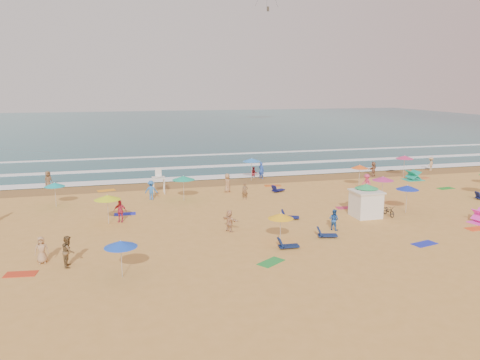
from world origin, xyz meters
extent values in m
plane|color=gold|center=(0.00, 0.00, 0.00)|extent=(220.00, 220.00, 0.00)
cube|color=#0C4756|center=(0.00, 84.00, 0.00)|extent=(220.00, 140.00, 0.18)
plane|color=olive|center=(0.00, 12.50, 0.01)|extent=(220.00, 220.00, 0.00)
cube|color=white|center=(0.00, 15.00, 0.10)|extent=(200.00, 2.20, 0.05)
cube|color=white|center=(0.00, 22.00, 0.10)|extent=(200.00, 1.60, 0.05)
cube|color=white|center=(0.00, 32.00, 0.10)|extent=(200.00, 1.20, 0.05)
cube|color=white|center=(6.68, -3.51, 1.00)|extent=(2.00, 2.00, 2.00)
cube|color=silver|center=(6.68, -3.51, 2.06)|extent=(2.20, 2.20, 0.12)
imported|color=black|center=(8.58, -3.81, 0.43)|extent=(0.62, 1.66, 0.86)
cone|color=#FE601A|center=(11.38, 6.15, 2.21)|extent=(1.73, 1.73, 0.35)
cone|color=#307FDA|center=(1.85, 12.50, 2.30)|extent=(1.99, 1.99, 0.35)
cone|color=#29B25D|center=(6.99, -2.95, 2.35)|extent=(1.84, 1.84, 0.35)
cone|color=#15AB83|center=(-6.59, 5.39, 2.10)|extent=(2.02, 2.02, 0.35)
cone|color=blue|center=(-12.24, -10.97, 1.91)|extent=(1.78, 1.78, 0.35)
cone|color=#D8EE19|center=(-13.10, -0.44, 2.07)|extent=(1.96, 1.96, 0.35)
cone|color=#D42F6B|center=(18.98, 9.84, 2.33)|extent=(1.97, 1.97, 0.35)
cone|color=#C62C7B|center=(10.47, 0.33, 2.16)|extent=(1.88, 1.88, 0.35)
cone|color=#15AAAE|center=(-17.57, 6.06, 1.94)|extent=(1.72, 1.72, 0.35)
cone|color=#FFB315|center=(-2.06, -7.96, 1.91)|extent=(1.69, 1.69, 0.35)
cone|color=#152FB8|center=(10.49, -3.31, 2.12)|extent=(1.79, 1.79, 0.35)
cube|color=#0E1E4A|center=(-1.83, -8.97, 0.17)|extent=(1.33, 0.63, 0.34)
cube|color=#101650|center=(0.66, -2.71, 0.17)|extent=(1.41, 0.96, 0.34)
cube|color=#102051|center=(1.52, -7.58, 0.17)|extent=(1.40, 0.86, 0.34)
cube|color=#0F124C|center=(2.87, 6.52, 0.17)|extent=(1.41, 1.06, 0.34)
cube|color=red|center=(-17.69, -9.14, 0.01)|extent=(1.80, 1.07, 0.03)
cube|color=#1E25C0|center=(-11.87, 2.04, 0.01)|extent=(1.72, 0.90, 0.03)
cube|color=#228B35|center=(-3.69, -10.96, 0.01)|extent=(1.89, 1.67, 0.03)
cube|color=orange|center=(-13.50, 11.38, 0.01)|extent=(1.85, 1.23, 0.03)
cube|color=#C12D54|center=(6.47, -0.69, 0.01)|extent=(1.78, 1.04, 0.03)
cube|color=#D2591A|center=(3.23, 9.34, 0.01)|extent=(1.83, 1.16, 0.03)
cube|color=#1D29BA|center=(7.15, -10.41, 0.01)|extent=(1.85, 1.23, 0.03)
cube|color=#228829|center=(19.81, 3.70, 0.01)|extent=(1.78, 1.02, 0.03)
cube|color=#F94A1B|center=(12.99, -8.49, 0.01)|extent=(1.75, 0.96, 0.03)
cube|color=#C5602E|center=(20.82, 8.96, 0.01)|extent=(1.86, 1.25, 0.03)
imported|color=tan|center=(-4.69, -4.52, 0.79)|extent=(1.18, 1.49, 1.58)
imported|color=brown|center=(-1.10, 4.46, 0.77)|extent=(0.63, 0.49, 1.54)
imported|color=blue|center=(-9.41, 6.47, 0.89)|extent=(1.24, 0.84, 1.78)
imported|color=#B62D38|center=(2.52, 13.95, 0.50)|extent=(0.82, 0.69, 1.50)
imported|color=#2355A7|center=(2.70, -6.06, 0.77)|extent=(0.91, 0.95, 1.54)
imported|color=brown|center=(-15.19, -8.54, 0.91)|extent=(0.71, 0.90, 1.82)
imported|color=#E23869|center=(11.36, 4.61, 0.87)|extent=(0.89, 1.24, 1.73)
imported|color=brown|center=(-19.28, 14.72, 0.70)|extent=(1.07, 1.09, 1.89)
imported|color=tan|center=(24.59, 12.68, 0.85)|extent=(1.26, 1.10, 1.69)
imported|color=blue|center=(3.20, 13.30, 0.93)|extent=(0.78, 0.81, 1.87)
imported|color=tan|center=(8.16, -1.81, 0.82)|extent=(0.74, 1.05, 1.65)
imported|color=tan|center=(-16.77, -7.62, 0.81)|extent=(0.84, 0.60, 1.61)
imported|color=#D03453|center=(-12.23, -0.11, 0.85)|extent=(1.08, 0.70, 1.71)
imported|color=#AB7B4F|center=(-1.99, 7.73, 0.92)|extent=(0.91, 1.06, 1.84)
imported|color=#A7704D|center=(15.93, 11.20, 0.86)|extent=(1.63, 1.27, 1.72)
cube|color=#3F3326|center=(18.64, 59.43, 25.40)|extent=(0.40, 0.30, 0.90)
camera|label=1|loc=(-12.06, -35.76, 10.32)|focal=35.00mm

